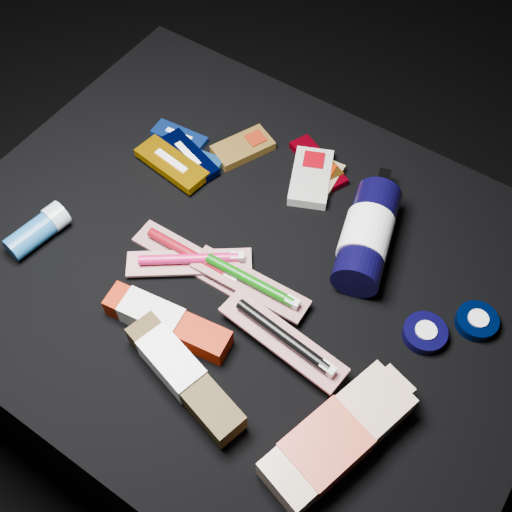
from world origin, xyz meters
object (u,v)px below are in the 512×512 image
Objects in this scene: bodywash_bottle at (336,439)px; lotion_bottle at (367,236)px; toothpaste_carton_red at (162,320)px; deodorant_stick at (38,230)px.

lotion_bottle is at bearing 127.43° from bodywash_bottle.
toothpaste_carton_red is (-0.30, 0.01, -0.00)m from bodywash_bottle.
bodywash_bottle is 2.18× the size of deodorant_stick.
toothpaste_carton_red is (-0.18, -0.29, -0.02)m from lotion_bottle.
bodywash_bottle is (0.12, -0.30, -0.01)m from lotion_bottle.
lotion_bottle is 0.35m from toothpaste_carton_red.
lotion_bottle is at bearing 49.79° from toothpaste_carton_red.
deodorant_stick is at bearing -166.78° from bodywash_bottle.
toothpaste_carton_red is at bearing 5.43° from deodorant_stick.
deodorant_stick is at bearing 168.77° from toothpaste_carton_red.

